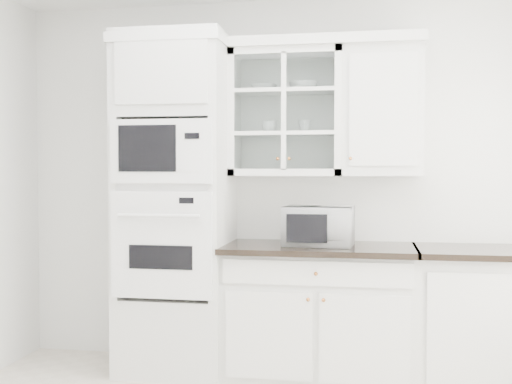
# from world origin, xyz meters

# --- Properties ---
(room_shell) EXTENTS (4.00, 3.50, 2.70)m
(room_shell) POSITION_xyz_m (0.00, 0.43, 1.78)
(room_shell) COLOR white
(room_shell) RESTS_ON ground
(oven_column) EXTENTS (0.76, 0.68, 2.40)m
(oven_column) POSITION_xyz_m (-0.75, 1.42, 1.20)
(oven_column) COLOR silver
(oven_column) RESTS_ON ground
(base_cabinet_run) EXTENTS (1.32, 0.67, 0.92)m
(base_cabinet_run) POSITION_xyz_m (0.28, 1.45, 0.46)
(base_cabinet_run) COLOR silver
(base_cabinet_run) RESTS_ON ground
(extra_base_cabinet) EXTENTS (0.72, 0.67, 0.92)m
(extra_base_cabinet) POSITION_xyz_m (1.28, 1.45, 0.46)
(extra_base_cabinet) COLOR silver
(extra_base_cabinet) RESTS_ON ground
(upper_cabinet_glass) EXTENTS (0.80, 0.33, 0.90)m
(upper_cabinet_glass) POSITION_xyz_m (0.03, 1.58, 1.85)
(upper_cabinet_glass) COLOR silver
(upper_cabinet_glass) RESTS_ON room_shell
(upper_cabinet_solid) EXTENTS (0.55, 0.33, 0.90)m
(upper_cabinet_solid) POSITION_xyz_m (0.71, 1.58, 1.85)
(upper_cabinet_solid) COLOR silver
(upper_cabinet_solid) RESTS_ON room_shell
(crown_molding) EXTENTS (2.14, 0.38, 0.07)m
(crown_molding) POSITION_xyz_m (-0.07, 1.56, 2.33)
(crown_molding) COLOR white
(crown_molding) RESTS_ON room_shell
(countertop_microwave) EXTENTS (0.49, 0.42, 0.27)m
(countertop_microwave) POSITION_xyz_m (0.27, 1.43, 1.06)
(countertop_microwave) COLOR white
(countertop_microwave) RESTS_ON base_cabinet_run
(bowl_a) EXTENTS (0.19, 0.19, 0.05)m
(bowl_a) POSITION_xyz_m (-0.14, 1.58, 2.03)
(bowl_a) COLOR white
(bowl_a) RESTS_ON upper_cabinet_glass
(bowl_b) EXTENTS (0.25, 0.25, 0.06)m
(bowl_b) POSITION_xyz_m (0.15, 1.60, 2.04)
(bowl_b) COLOR white
(bowl_b) RESTS_ON upper_cabinet_glass
(cup_a) EXTENTS (0.13, 0.13, 0.08)m
(cup_a) POSITION_xyz_m (-0.10, 1.58, 1.75)
(cup_a) COLOR white
(cup_a) RESTS_ON upper_cabinet_glass
(cup_b) EXTENTS (0.10, 0.10, 0.09)m
(cup_b) POSITION_xyz_m (0.16, 1.59, 1.75)
(cup_b) COLOR white
(cup_b) RESTS_ON upper_cabinet_glass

